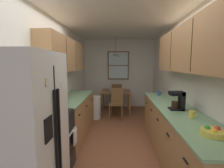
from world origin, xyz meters
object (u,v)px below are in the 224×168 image
at_px(microwave_over_range, 37,65).
at_px(dining_chair_far, 116,94).
at_px(mug_spare, 192,114).
at_px(fruit_bowl, 213,132).
at_px(coffee_maker, 178,100).
at_px(stove_range, 49,143).
at_px(storage_canister, 59,101).
at_px(mug_by_coffeemaker, 159,93).
at_px(trash_bin, 95,107).
at_px(dining_chair_near, 117,102).
at_px(refrigerator, 22,138).
at_px(dining_table, 116,94).
at_px(table_serving_bowl, 112,90).

height_order(microwave_over_range, dining_chair_far, microwave_over_range).
distance_m(mug_spare, fruit_bowl, 0.55).
distance_m(dining_chair_far, coffee_maker, 3.72).
xyz_separation_m(stove_range, mug_spare, (2.03, -0.06, 0.48)).
bearing_deg(storage_canister, mug_by_coffeemaker, 30.08).
height_order(trash_bin, mug_spare, mug_spare).
bearing_deg(mug_by_coffeemaker, trash_bin, 150.54).
height_order(coffee_maker, mug_spare, coffee_maker).
bearing_deg(dining_chair_near, mug_spare, -68.05).
xyz_separation_m(microwave_over_range, storage_canister, (0.11, 0.46, -0.63)).
bearing_deg(refrigerator, dining_chair_near, 74.98).
height_order(stove_range, dining_table, stove_range).
bearing_deg(mug_spare, dining_table, 108.78).
height_order(trash_bin, fruit_bowl, fruit_bowl).
height_order(refrigerator, trash_bin, refrigerator).
distance_m(stove_range, mug_by_coffeemaker, 2.58).
distance_m(refrigerator, mug_by_coffeemaker, 3.01).
relative_size(trash_bin, mug_by_coffeemaker, 5.65).
distance_m(dining_chair_far, trash_bin, 1.49).
xyz_separation_m(stove_range, dining_table, (0.90, 3.25, 0.16)).
xyz_separation_m(dining_chair_near, mug_by_coffeemaker, (1.01, -1.01, 0.45)).
bearing_deg(table_serving_bowl, dining_chair_far, 78.14).
height_order(dining_chair_far, storage_canister, storage_canister).
xyz_separation_m(dining_table, fruit_bowl, (1.10, -3.86, 0.31)).
bearing_deg(dining_table, refrigerator, -102.04).
distance_m(coffee_maker, table_serving_bowl, 3.17).
relative_size(dining_table, dining_chair_far, 1.09).
relative_size(coffee_maker, mug_by_coffeemaker, 2.46).
distance_m(microwave_over_range, dining_chair_near, 3.03).
xyz_separation_m(storage_canister, mug_by_coffeemaker, (1.97, 1.14, -0.04)).
bearing_deg(fruit_bowl, storage_canister, 151.91).
bearing_deg(trash_bin, storage_canister, -98.21).
distance_m(stove_range, dining_table, 3.38).
xyz_separation_m(dining_chair_far, coffee_maker, (1.07, -3.52, 0.55)).
bearing_deg(mug_by_coffeemaker, table_serving_bowl, 124.93).
bearing_deg(fruit_bowl, dining_chair_far, 103.65).
bearing_deg(dining_table, mug_by_coffeemaker, -57.29).
height_order(refrigerator, dining_chair_near, refrigerator).
bearing_deg(microwave_over_range, fruit_bowl, -16.08).
bearing_deg(dining_chair_far, dining_table, -90.82).
bearing_deg(trash_bin, mug_spare, -56.33).
distance_m(stove_range, trash_bin, 2.56).
bearing_deg(refrigerator, coffee_maker, 29.40).
relative_size(dining_table, mug_spare, 8.29).
relative_size(stove_range, storage_canister, 6.07).
xyz_separation_m(dining_table, storage_canister, (-0.91, -2.79, 0.36)).
distance_m(dining_table, dining_chair_near, 0.65).
height_order(dining_chair_far, mug_spare, mug_spare).
xyz_separation_m(refrigerator, dining_chair_far, (0.86, 4.61, -0.37)).
xyz_separation_m(refrigerator, fruit_bowl, (1.95, 0.11, 0.06)).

